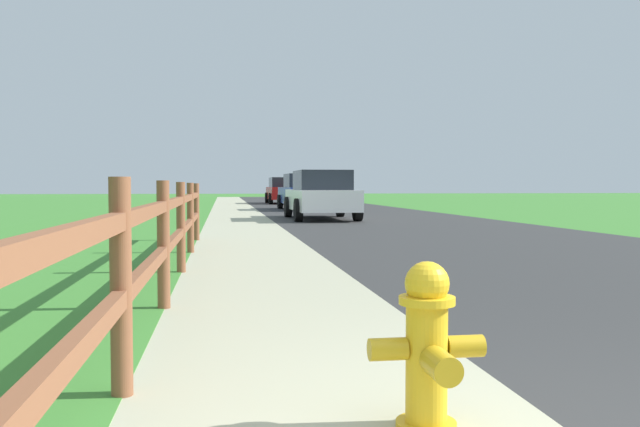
# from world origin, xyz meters

# --- Properties ---
(ground_plane) EXTENTS (120.00, 120.00, 0.00)m
(ground_plane) POSITION_xyz_m (0.00, 25.00, 0.00)
(ground_plane) COLOR #3F8431
(road_asphalt) EXTENTS (7.00, 66.00, 0.01)m
(road_asphalt) POSITION_xyz_m (3.50, 27.00, 0.00)
(road_asphalt) COLOR #333333
(road_asphalt) RESTS_ON ground
(curb_concrete) EXTENTS (6.00, 66.00, 0.01)m
(curb_concrete) POSITION_xyz_m (-3.00, 27.00, 0.00)
(curb_concrete) COLOR #B6B493
(curb_concrete) RESTS_ON ground
(grass_verge) EXTENTS (5.00, 66.00, 0.00)m
(grass_verge) POSITION_xyz_m (-4.50, 27.00, 0.01)
(grass_verge) COLOR #3F8431
(grass_verge) RESTS_ON ground
(fire_hydrant) EXTENTS (0.52, 0.43, 0.74)m
(fire_hydrant) POSITION_xyz_m (-0.60, 0.82, 0.37)
(fire_hydrant) COLOR yellow
(fire_hydrant) RESTS_ON ground
(rail_fence) EXTENTS (0.11, 12.10, 1.12)m
(rail_fence) POSITION_xyz_m (-2.01, 5.08, 0.65)
(rail_fence) COLOR brown
(rail_fence) RESTS_ON ground
(parked_suv_white) EXTENTS (2.04, 4.64, 1.55)m
(parked_suv_white) POSITION_xyz_m (1.62, 18.67, 0.78)
(parked_suv_white) COLOR white
(parked_suv_white) RESTS_ON ground
(parked_car_blue) EXTENTS (2.11, 4.66, 1.60)m
(parked_car_blue) POSITION_xyz_m (2.07, 26.85, 0.78)
(parked_car_blue) COLOR navy
(parked_car_blue) RESTS_ON ground
(parked_car_red) EXTENTS (2.01, 4.96, 1.56)m
(parked_car_red) POSITION_xyz_m (2.12, 37.16, 0.79)
(parked_car_red) COLOR maroon
(parked_car_red) RESTS_ON ground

